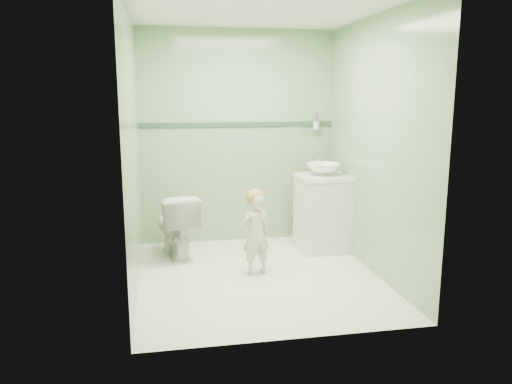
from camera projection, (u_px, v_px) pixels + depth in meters
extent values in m
plane|color=silver|center=(259.00, 276.00, 4.69)|extent=(2.50, 2.50, 0.00)
cube|color=#80AE7C|center=(238.00, 138.00, 5.67)|extent=(2.20, 0.04, 2.40)
cube|color=#80AE7C|center=(296.00, 169.00, 3.25)|extent=(2.20, 0.04, 2.40)
cube|color=#80AE7C|center=(133.00, 152.00, 4.26)|extent=(0.04, 2.50, 2.40)
cube|color=#80AE7C|center=(374.00, 147.00, 4.66)|extent=(0.04, 2.50, 2.40)
plane|color=white|center=(259.00, 8.00, 4.23)|extent=(2.50, 2.50, 0.00)
cube|color=#2C4935|center=(238.00, 124.00, 5.63)|extent=(2.20, 0.02, 0.05)
cube|color=white|center=(322.00, 214.00, 5.44)|extent=(0.52, 0.50, 0.80)
cube|color=white|center=(323.00, 177.00, 5.36)|extent=(0.54, 0.52, 0.04)
imported|color=white|center=(323.00, 169.00, 5.35)|extent=(0.37, 0.37, 0.13)
cylinder|color=silver|center=(318.00, 162.00, 5.53)|extent=(0.03, 0.03, 0.18)
cylinder|color=silver|center=(319.00, 155.00, 5.47)|extent=(0.02, 0.12, 0.02)
cylinder|color=silver|center=(311.00, 130.00, 5.76)|extent=(0.26, 0.02, 0.02)
cylinder|color=silver|center=(316.00, 126.00, 5.74)|extent=(0.07, 0.07, 0.09)
cylinder|color=blue|center=(316.00, 120.00, 5.71)|extent=(0.01, 0.01, 0.17)
cylinder|color=#7151B0|center=(316.00, 120.00, 5.72)|extent=(0.01, 0.01, 0.17)
cylinder|color=#C14234|center=(317.00, 119.00, 5.73)|extent=(0.01, 0.01, 0.17)
cylinder|color=#C14234|center=(317.00, 120.00, 5.71)|extent=(0.01, 0.01, 0.17)
imported|color=white|center=(176.00, 225.00, 5.21)|extent=(0.51, 0.73, 0.68)
imported|color=beige|center=(256.00, 235.00, 4.70)|extent=(0.32, 0.25, 0.77)
sphere|color=#B48047|center=(255.00, 198.00, 4.65)|extent=(0.17, 0.17, 0.17)
cylinder|color=#0C9C99|center=(270.00, 213.00, 4.57)|extent=(0.04, 0.14, 0.06)
cube|color=white|center=(261.00, 209.00, 4.58)|extent=(0.03, 0.03, 0.02)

